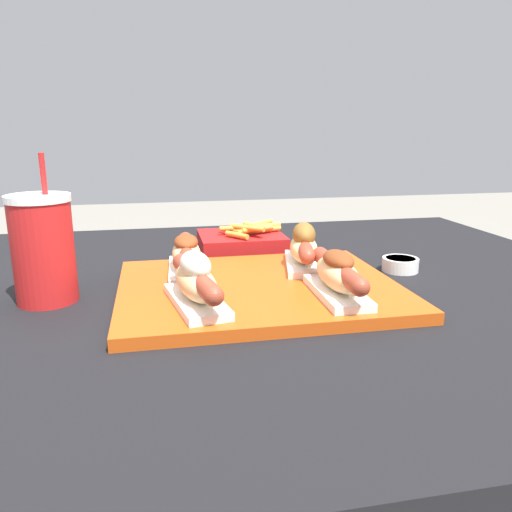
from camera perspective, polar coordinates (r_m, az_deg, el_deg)
patio_table at (r=1.02m, az=-2.83°, el=-23.14°), size 1.42×1.05×0.73m
serving_tray at (r=0.80m, az=0.29°, el=-3.75°), size 0.44×0.36×0.02m
hot_dog_0 at (r=0.70m, az=-6.89°, el=-2.89°), size 0.09×0.20×0.08m
hot_dog_1 at (r=0.74m, az=9.31°, el=-2.07°), size 0.06×0.20×0.07m
hot_dog_2 at (r=0.85m, az=-7.95°, el=0.16°), size 0.07×0.20×0.07m
hot_dog_3 at (r=0.89m, az=5.47°, el=0.98°), size 0.09×0.19×0.08m
sauce_bowl at (r=0.96m, az=16.16°, el=-0.85°), size 0.07×0.07×0.02m
drink_cup at (r=0.81m, az=-23.15°, el=0.76°), size 0.09×0.09×0.22m
fries_basket at (r=1.09m, az=-1.61°, el=1.76°), size 0.18×0.15×0.06m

